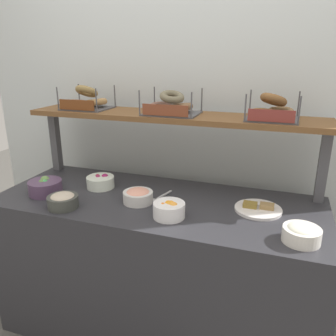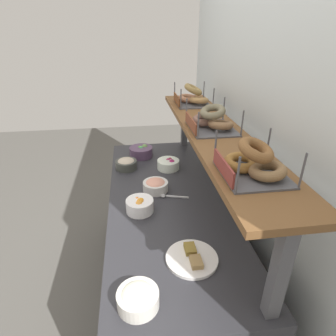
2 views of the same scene
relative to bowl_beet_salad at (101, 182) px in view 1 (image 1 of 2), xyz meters
name	(u,v)px [view 1 (image 1 of 2)]	position (x,y,z in m)	size (l,w,h in m)	color
ground_plane	(158,324)	(0.38, -0.07, -0.89)	(8.00, 8.00, 0.00)	#595651
back_wall	(186,119)	(0.38, 0.48, 0.31)	(2.98, 0.06, 2.40)	silver
deli_counter	(158,266)	(0.38, -0.07, -0.46)	(1.78, 0.70, 0.85)	#2D2D33
shelf_riser_left	(56,141)	(-0.45, 0.20, 0.16)	(0.05, 0.05, 0.40)	#4C4C51
shelf_riser_right	(323,166)	(1.22, 0.20, 0.16)	(0.05, 0.05, 0.40)	#4C4C51
upper_shelf	(173,116)	(0.38, 0.20, 0.38)	(1.74, 0.32, 0.03)	brown
bowl_beet_salad	(101,182)	(0.00, 0.00, 0.00)	(0.16, 0.16, 0.08)	white
bowl_lox_spread	(138,196)	(0.30, -0.13, 0.00)	(0.16, 0.16, 0.08)	silver
bowl_cream_cheese	(302,233)	(1.12, -0.27, 0.00)	(0.16, 0.16, 0.08)	white
bowl_tuna_salad	(63,200)	(-0.04, -0.31, 0.00)	(0.16, 0.16, 0.08)	#3C3F3A
bowl_fruit_salad	(169,209)	(0.51, -0.24, 0.00)	(0.16, 0.16, 0.09)	white
bowl_veggie_mix	(45,187)	(-0.25, -0.19, 0.01)	(0.19, 0.19, 0.09)	#533B58
serving_plate_white	(258,209)	(0.92, -0.02, -0.03)	(0.24, 0.24, 0.04)	white
serving_spoon_near_plate	(159,198)	(0.39, -0.05, -0.03)	(0.07, 0.17, 0.01)	#B7B7BC
bagel_basket_everything	(87,101)	(-0.18, 0.20, 0.44)	(0.29, 0.26, 0.16)	#4C4C51
bagel_basket_poppy	(171,106)	(0.38, 0.19, 0.44)	(0.31, 0.25, 0.14)	#4C4C51
bagel_basket_cinnamon_raisin	(272,111)	(0.93, 0.19, 0.44)	(0.28, 0.25, 0.15)	#4C4C51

